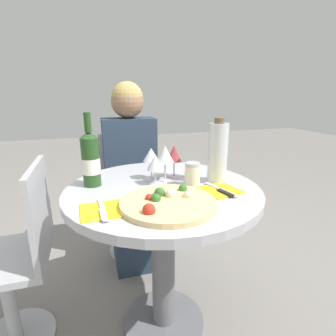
% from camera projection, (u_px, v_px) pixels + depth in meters
% --- Properties ---
extents(ground_plane, '(12.00, 12.00, 0.00)m').
position_uv_depth(ground_plane, '(164.00, 322.00, 1.35)').
color(ground_plane, gray).
rests_on(ground_plane, ground).
extents(dining_table, '(0.84, 0.84, 0.74)m').
position_uv_depth(dining_table, '(163.00, 222.00, 1.19)').
color(dining_table, slate).
rests_on(dining_table, ground_plane).
extents(chair_behind_diner, '(0.39, 0.39, 0.85)m').
position_uv_depth(chair_behind_diner, '(130.00, 194.00, 1.90)').
color(chair_behind_diner, '#ADADB2').
rests_on(chair_behind_diner, ground_plane).
extents(seated_diner, '(0.34, 0.41, 1.20)m').
position_uv_depth(seated_diner, '(132.00, 181.00, 1.75)').
color(seated_diner, '#28384C').
rests_on(seated_diner, ground_plane).
extents(chair_empty_side, '(0.39, 0.39, 0.85)m').
position_uv_depth(chair_empty_side, '(17.00, 261.00, 1.15)').
color(chair_empty_side, '#ADADB2').
rests_on(chair_empty_side, ground_plane).
extents(pizza_large, '(0.35, 0.35, 0.05)m').
position_uv_depth(pizza_large, '(168.00, 202.00, 0.95)').
color(pizza_large, '#E5C17F').
rests_on(pizza_large, dining_table).
extents(wine_bottle, '(0.08, 0.08, 0.32)m').
position_uv_depth(wine_bottle, '(91.00, 159.00, 1.13)').
color(wine_bottle, '#23471E').
rests_on(wine_bottle, dining_table).
extents(tall_carafe, '(0.09, 0.09, 0.29)m').
position_uv_depth(tall_carafe, '(218.00, 153.00, 1.17)').
color(tall_carafe, silver).
rests_on(tall_carafe, dining_table).
extents(sugar_shaker, '(0.07, 0.07, 0.11)m').
position_uv_depth(sugar_shaker, '(192.00, 174.00, 1.14)').
color(sugar_shaker, silver).
rests_on(sugar_shaker, dining_table).
extents(wine_glass_back_left, '(0.08, 0.08, 0.15)m').
position_uv_depth(wine_glass_back_left, '(151.00, 155.00, 1.22)').
color(wine_glass_back_left, silver).
rests_on(wine_glass_back_left, dining_table).
extents(wine_glass_back_right, '(0.07, 0.07, 0.16)m').
position_uv_depth(wine_glass_back_right, '(174.00, 154.00, 1.25)').
color(wine_glass_back_right, silver).
rests_on(wine_glass_back_right, dining_table).
extents(wine_glass_front_left, '(0.07, 0.07, 0.13)m').
position_uv_depth(wine_glass_front_left, '(155.00, 163.00, 1.15)').
color(wine_glass_front_left, silver).
rests_on(wine_glass_front_left, dining_table).
extents(wine_glass_center, '(0.08, 0.08, 0.16)m').
position_uv_depth(wine_glass_center, '(165.00, 155.00, 1.19)').
color(wine_glass_center, silver).
rests_on(wine_glass_center, dining_table).
extents(place_setting_left, '(0.16, 0.19, 0.01)m').
position_uv_depth(place_setting_left, '(103.00, 210.00, 0.91)').
color(place_setting_left, yellow).
rests_on(place_setting_left, dining_table).
extents(place_setting_right, '(0.18, 0.19, 0.01)m').
position_uv_depth(place_setting_right, '(220.00, 190.00, 1.09)').
color(place_setting_right, yellow).
rests_on(place_setting_right, dining_table).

